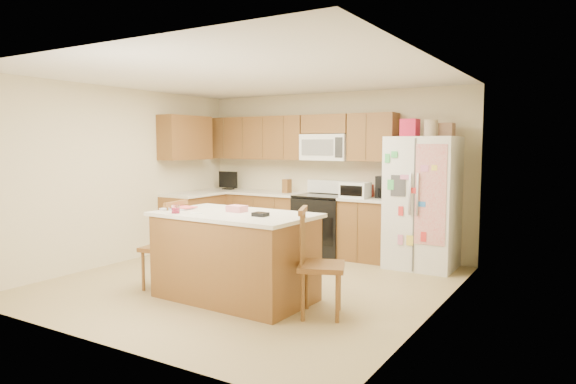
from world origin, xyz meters
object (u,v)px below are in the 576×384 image
Objects in this scene: windsor_chair_left at (166,247)px; windsor_chair_right at (319,265)px; stove at (322,224)px; island at (235,256)px; windsor_chair_back at (267,252)px; refrigerator at (423,201)px.

windsor_chair_right is at bearing 2.14° from windsor_chair_left.
stove reaches higher than island.
island is 2.06× the size of windsor_chair_back.
refrigerator is 2.34× the size of windsor_chair_back.
windsor_chair_left is (-2.27, -2.59, -0.43)m from refrigerator.
island is at bearing -84.61° from stove.
windsor_chair_back is (-1.30, -1.90, -0.51)m from refrigerator.
stove is 1.63m from refrigerator.
windsor_chair_back is (0.27, -1.96, -0.06)m from stove.
refrigerator reaches higher than stove.
stove reaches higher than windsor_chair_back.
windsor_chair_left is 1.19× the size of windsor_chair_back.
windsor_chair_back is 1.19m from windsor_chair_right.
windsor_chair_back is (0.97, 0.68, -0.08)m from windsor_chair_left.
stove is 0.55× the size of refrigerator.
refrigerator reaches higher than windsor_chair_back.
windsor_chair_right is at bearing -63.36° from stove.
refrigerator reaches higher than windsor_chair_left.
windsor_chair_left is at bearing -144.73° from windsor_chair_back.
windsor_chair_left is 0.97× the size of windsor_chair_right.
windsor_chair_right is (1.02, -0.61, 0.10)m from windsor_chair_back.
stove is 1.05× the size of windsor_chair_right.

